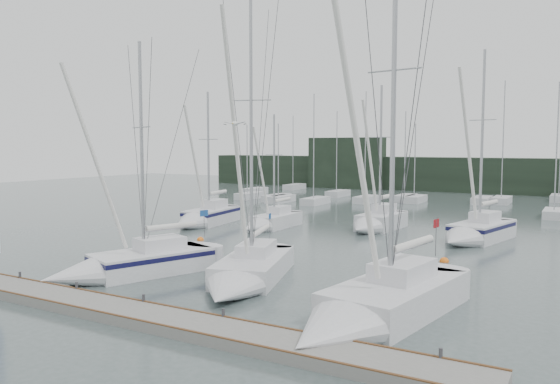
{
  "coord_description": "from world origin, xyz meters",
  "views": [
    {
      "loc": [
        13.69,
        -20.25,
        6.76
      ],
      "look_at": [
        -0.73,
        5.0,
        4.28
      ],
      "focal_mm": 35.0,
      "sensor_mm": 36.0,
      "label": 1
    }
  ],
  "objects_px": {
    "sailboat_mid_d": "(473,233)",
    "buoy_b": "(444,262)",
    "sailboat_near_center": "(243,277)",
    "sailboat_mid_a": "(203,218)",
    "sailboat_mid_c": "(375,223)",
    "buoy_c": "(200,240)",
    "sailboat_near_right": "(369,311)",
    "sailboat_near_left": "(122,266)",
    "sailboat_mid_b": "(268,223)"
  },
  "relations": [
    {
      "from": "sailboat_mid_b",
      "to": "buoy_c",
      "type": "relative_size",
      "value": 20.39
    },
    {
      "from": "sailboat_near_right",
      "to": "sailboat_mid_c",
      "type": "distance_m",
      "value": 23.39
    },
    {
      "from": "buoy_c",
      "to": "sailboat_near_left",
      "type": "bearing_deg",
      "value": -72.67
    },
    {
      "from": "sailboat_mid_b",
      "to": "buoy_b",
      "type": "xyz_separation_m",
      "value": [
        15.37,
        -5.59,
        -0.51
      ]
    },
    {
      "from": "sailboat_mid_d",
      "to": "sailboat_near_left",
      "type": "bearing_deg",
      "value": -112.03
    },
    {
      "from": "buoy_b",
      "to": "sailboat_mid_b",
      "type": "bearing_deg",
      "value": 160.02
    },
    {
      "from": "sailboat_near_center",
      "to": "sailboat_mid_c",
      "type": "xyz_separation_m",
      "value": [
        -0.48,
        19.6,
        0.1
      ]
    },
    {
      "from": "sailboat_mid_b",
      "to": "sailboat_mid_c",
      "type": "bearing_deg",
      "value": 23.38
    },
    {
      "from": "sailboat_mid_d",
      "to": "sailboat_mid_c",
      "type": "bearing_deg",
      "value": -178.1
    },
    {
      "from": "buoy_c",
      "to": "sailboat_mid_a",
      "type": "bearing_deg",
      "value": 126.22
    },
    {
      "from": "buoy_c",
      "to": "sailboat_mid_c",
      "type": "bearing_deg",
      "value": 47.66
    },
    {
      "from": "sailboat_mid_c",
      "to": "sailboat_mid_d",
      "type": "relative_size",
      "value": 0.86
    },
    {
      "from": "sailboat_near_right",
      "to": "buoy_b",
      "type": "bearing_deg",
      "value": 100.46
    },
    {
      "from": "sailboat_mid_b",
      "to": "sailboat_mid_d",
      "type": "xyz_separation_m",
      "value": [
        15.61,
        1.88,
        0.14
      ]
    },
    {
      "from": "sailboat_mid_d",
      "to": "buoy_c",
      "type": "bearing_deg",
      "value": -139.87
    },
    {
      "from": "sailboat_near_center",
      "to": "sailboat_mid_d",
      "type": "bearing_deg",
      "value": 50.66
    },
    {
      "from": "sailboat_near_center",
      "to": "sailboat_mid_a",
      "type": "xyz_separation_m",
      "value": [
        -14.18,
        15.23,
        0.13
      ]
    },
    {
      "from": "sailboat_near_center",
      "to": "buoy_c",
      "type": "distance_m",
      "value": 13.57
    },
    {
      "from": "sailboat_near_center",
      "to": "buoy_c",
      "type": "xyz_separation_m",
      "value": [
        -9.85,
        9.32,
        -0.51
      ]
    },
    {
      "from": "sailboat_mid_c",
      "to": "buoy_b",
      "type": "bearing_deg",
      "value": -45.42
    },
    {
      "from": "sailboat_mid_c",
      "to": "buoy_c",
      "type": "xyz_separation_m",
      "value": [
        -9.36,
        -10.28,
        -0.61
      ]
    },
    {
      "from": "sailboat_near_center",
      "to": "sailboat_mid_c",
      "type": "relative_size",
      "value": 1.24
    },
    {
      "from": "sailboat_mid_b",
      "to": "sailboat_mid_c",
      "type": "relative_size",
      "value": 0.81
    },
    {
      "from": "sailboat_mid_c",
      "to": "buoy_c",
      "type": "height_order",
      "value": "sailboat_mid_c"
    },
    {
      "from": "sailboat_near_left",
      "to": "sailboat_mid_c",
      "type": "height_order",
      "value": "sailboat_near_left"
    },
    {
      "from": "sailboat_mid_d",
      "to": "buoy_b",
      "type": "bearing_deg",
      "value": -78.71
    },
    {
      "from": "sailboat_near_center",
      "to": "sailboat_mid_d",
      "type": "distance_m",
      "value": 19.47
    },
    {
      "from": "sailboat_near_right",
      "to": "sailboat_near_left",
      "type": "bearing_deg",
      "value": -174.57
    },
    {
      "from": "sailboat_mid_a",
      "to": "buoy_b",
      "type": "xyz_separation_m",
      "value": [
        21.23,
        -4.65,
        -0.64
      ]
    },
    {
      "from": "sailboat_mid_a",
      "to": "sailboat_mid_b",
      "type": "bearing_deg",
      "value": 1.98
    },
    {
      "from": "sailboat_near_left",
      "to": "sailboat_mid_c",
      "type": "bearing_deg",
      "value": 95.24
    },
    {
      "from": "sailboat_mid_a",
      "to": "sailboat_mid_d",
      "type": "xyz_separation_m",
      "value": [
        21.47,
        2.82,
        0.01
      ]
    },
    {
      "from": "sailboat_near_center",
      "to": "buoy_b",
      "type": "relative_size",
      "value": 28.22
    },
    {
      "from": "sailboat_near_left",
      "to": "buoy_b",
      "type": "relative_size",
      "value": 24.04
    },
    {
      "from": "sailboat_near_right",
      "to": "buoy_c",
      "type": "bearing_deg",
      "value": 154.94
    },
    {
      "from": "sailboat_near_center",
      "to": "sailboat_near_right",
      "type": "xyz_separation_m",
      "value": [
        7.27,
        -2.47,
        0.1
      ]
    },
    {
      "from": "sailboat_near_center",
      "to": "sailboat_near_right",
      "type": "relative_size",
      "value": 0.94
    },
    {
      "from": "sailboat_mid_d",
      "to": "buoy_c",
      "type": "distance_m",
      "value": 19.25
    },
    {
      "from": "sailboat_near_center",
      "to": "buoy_b",
      "type": "xyz_separation_m",
      "value": [
        7.05,
        10.58,
        -0.51
      ]
    },
    {
      "from": "sailboat_mid_b",
      "to": "sailboat_mid_d",
      "type": "bearing_deg",
      "value": 6.65
    },
    {
      "from": "sailboat_near_center",
      "to": "sailboat_mid_c",
      "type": "height_order",
      "value": "sailboat_near_center"
    },
    {
      "from": "sailboat_mid_d",
      "to": "buoy_b",
      "type": "distance_m",
      "value": 7.5
    },
    {
      "from": "sailboat_mid_a",
      "to": "sailboat_mid_c",
      "type": "height_order",
      "value": "sailboat_mid_c"
    },
    {
      "from": "sailboat_near_right",
      "to": "sailboat_mid_c",
      "type": "relative_size",
      "value": 1.33
    },
    {
      "from": "sailboat_near_right",
      "to": "buoy_c",
      "type": "height_order",
      "value": "sailboat_near_right"
    },
    {
      "from": "sailboat_mid_a",
      "to": "sailboat_near_left",
      "type": "bearing_deg",
      "value": -72.44
    },
    {
      "from": "buoy_b",
      "to": "sailboat_near_center",
      "type": "bearing_deg",
      "value": -123.68
    },
    {
      "from": "sailboat_near_left",
      "to": "sailboat_near_center",
      "type": "bearing_deg",
      "value": 34.09
    },
    {
      "from": "sailboat_mid_a",
      "to": "sailboat_mid_d",
      "type": "bearing_deg",
      "value": 0.32
    },
    {
      "from": "sailboat_mid_c",
      "to": "sailboat_near_left",
      "type": "bearing_deg",
      "value": -101.17
    }
  ]
}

